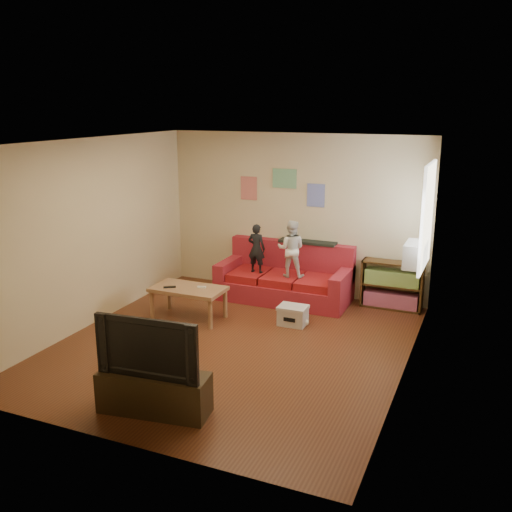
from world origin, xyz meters
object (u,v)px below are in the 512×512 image
at_px(tv_stand, 154,393).
at_px(bookshelf, 392,288).
at_px(file_box, 293,315).
at_px(television, 152,344).
at_px(sofa, 286,280).
at_px(child_b, 291,249).
at_px(child_a, 256,248).
at_px(coffee_table, 188,292).

bearing_deg(tv_stand, bookshelf, 59.31).
bearing_deg(file_box, television, -100.28).
bearing_deg(sofa, child_b, -49.60).
xyz_separation_m(sofa, child_a, (-0.45, -0.17, 0.54)).
xyz_separation_m(coffee_table, bookshelf, (2.74, 1.66, -0.08)).
bearing_deg(child_b, bookshelf, -176.21).
xyz_separation_m(file_box, tv_stand, (-0.52, -2.89, 0.07)).
height_order(bookshelf, television, television).
xyz_separation_m(child_b, bookshelf, (1.56, 0.40, -0.57)).
bearing_deg(bookshelf, tv_stand, -112.45).
bearing_deg(tv_stand, sofa, 81.49).
distance_m(coffee_table, file_box, 1.61).
distance_m(child_a, television, 3.80).
bearing_deg(bookshelf, child_a, -169.50).
bearing_deg(coffee_table, child_a, 65.19).
distance_m(file_box, television, 3.00).
relative_size(child_b, bookshelf, 0.96).
height_order(child_a, child_b, child_b).
relative_size(child_a, tv_stand, 0.69).
height_order(bookshelf, tv_stand, bookshelf).
bearing_deg(child_b, sofa, -60.20).
relative_size(child_a, coffee_table, 0.74).
bearing_deg(sofa, coffee_table, -125.85).
bearing_deg(child_a, child_b, -179.34).
distance_m(file_box, tv_stand, 2.94).
height_order(child_a, file_box, child_a).
bearing_deg(child_b, child_a, -10.60).
relative_size(child_a, television, 0.72).
height_order(child_b, file_box, child_b).
distance_m(child_a, coffee_table, 1.45).
bearing_deg(coffee_table, bookshelf, 31.15).
xyz_separation_m(file_box, television, (-0.52, -2.89, 0.62)).
distance_m(child_a, child_b, 0.60).
bearing_deg(sofa, file_box, -64.52).
relative_size(child_b, tv_stand, 0.78).
bearing_deg(bookshelf, file_box, -133.06).
xyz_separation_m(sofa, child_b, (0.15, -0.17, 0.59)).
bearing_deg(tv_stand, child_a, 88.31).
bearing_deg(file_box, child_b, 111.96).
bearing_deg(television, file_box, 74.83).
bearing_deg(coffee_table, sofa, 54.15).
bearing_deg(child_a, bookshelf, -168.85).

